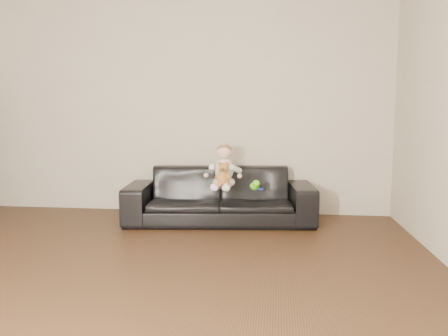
# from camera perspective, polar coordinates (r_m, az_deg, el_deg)

# --- Properties ---
(floor) EXTENTS (5.50, 5.50, 0.00)m
(floor) POSITION_cam_1_polar(r_m,az_deg,el_deg) (2.96, -17.80, -16.70)
(floor) COLOR #402816
(floor) RESTS_ON ground
(wall_back) EXTENTS (5.00, 0.00, 5.00)m
(wall_back) POSITION_cam_1_polar(r_m,az_deg,el_deg) (5.34, -5.80, 8.20)
(wall_back) COLOR beige
(wall_back) RESTS_ON ground
(sofa) EXTENTS (2.11, 1.01, 0.60)m
(sofa) POSITION_cam_1_polar(r_m,az_deg,el_deg) (4.82, -0.56, -3.56)
(sofa) COLOR black
(sofa) RESTS_ON floor
(baby) EXTENTS (0.35, 0.42, 0.48)m
(baby) POSITION_cam_1_polar(r_m,az_deg,el_deg) (4.66, -0.02, -0.14)
(baby) COLOR silver
(baby) RESTS_ON sofa
(teddy_bear) EXTENTS (0.15, 0.15, 0.25)m
(teddy_bear) POSITION_cam_1_polar(r_m,az_deg,el_deg) (4.52, -0.12, -0.82)
(teddy_bear) COLOR #AA7330
(teddy_bear) RESTS_ON sofa
(toy_green) EXTENTS (0.14, 0.15, 0.09)m
(toy_green) POSITION_cam_1_polar(r_m,az_deg,el_deg) (4.58, 4.02, -2.39)
(toy_green) COLOR #55E31A
(toy_green) RESTS_ON sofa
(toy_rattle) EXTENTS (0.09, 0.09, 0.07)m
(toy_rattle) POSITION_cam_1_polar(r_m,az_deg,el_deg) (4.60, 3.99, -2.45)
(toy_rattle) COLOR #CA6E17
(toy_rattle) RESTS_ON sofa
(toy_blue_disc) EXTENTS (0.09, 0.09, 0.01)m
(toy_blue_disc) POSITION_cam_1_polar(r_m,az_deg,el_deg) (4.64, 4.72, -2.74)
(toy_blue_disc) COLOR #182FC7
(toy_blue_disc) RESTS_ON sofa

